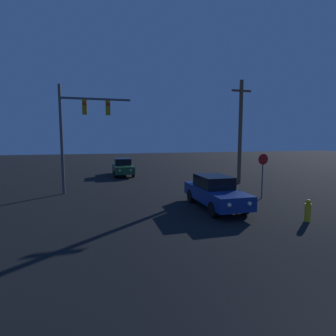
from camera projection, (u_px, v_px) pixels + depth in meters
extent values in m
cube|color=navy|center=(215.00, 194.00, 12.96)|extent=(1.73, 4.61, 0.65)
cube|color=black|center=(213.00, 181.00, 13.11)|extent=(1.46, 2.03, 0.59)
cylinder|color=black|center=(244.00, 207.00, 11.83)|extent=(0.19, 0.69, 0.69)
cylinder|color=black|center=(213.00, 209.00, 11.43)|extent=(0.19, 0.69, 0.69)
cylinder|color=black|center=(217.00, 194.00, 14.56)|extent=(0.19, 0.69, 0.69)
cylinder|color=black|center=(191.00, 196.00, 14.16)|extent=(0.19, 0.69, 0.69)
sphere|color=#F9EFC6|center=(250.00, 204.00, 10.85)|extent=(0.18, 0.18, 0.18)
sphere|color=#F9EFC6|center=(229.00, 205.00, 10.61)|extent=(0.18, 0.18, 0.18)
cube|color=#1E4728|center=(123.00, 168.00, 24.54)|extent=(1.72, 4.60, 0.65)
cube|color=black|center=(122.00, 161.00, 24.69)|extent=(1.45, 2.03, 0.59)
cylinder|color=black|center=(133.00, 173.00, 23.41)|extent=(0.19, 0.69, 0.69)
cylinder|color=black|center=(116.00, 174.00, 23.01)|extent=(0.19, 0.69, 0.69)
cylinder|color=black|center=(129.00, 170.00, 26.14)|extent=(0.19, 0.69, 0.69)
cylinder|color=black|center=(114.00, 170.00, 25.74)|extent=(0.19, 0.69, 0.69)
sphere|color=#F9EFC6|center=(131.00, 170.00, 22.43)|extent=(0.18, 0.18, 0.18)
sphere|color=#F9EFC6|center=(120.00, 171.00, 22.19)|extent=(0.18, 0.18, 0.18)
cylinder|color=#4C4C51|center=(62.00, 140.00, 15.97)|extent=(0.18, 0.18, 6.67)
cube|color=#4C4C51|center=(96.00, 99.00, 16.25)|extent=(4.22, 0.12, 0.12)
cube|color=#A57F14|center=(85.00, 107.00, 16.12)|extent=(0.28, 0.28, 0.90)
cylinder|color=red|center=(84.00, 103.00, 15.95)|extent=(0.20, 0.02, 0.20)
cube|color=#A57F14|center=(108.00, 108.00, 16.49)|extent=(0.28, 0.28, 0.90)
cylinder|color=red|center=(108.00, 104.00, 16.32)|extent=(0.20, 0.02, 0.20)
cylinder|color=#4C4C51|center=(262.00, 176.00, 14.93)|extent=(0.07, 0.07, 2.57)
cylinder|color=red|center=(263.00, 159.00, 14.80)|extent=(0.61, 0.03, 0.61)
cylinder|color=brown|center=(240.00, 133.00, 19.74)|extent=(0.28, 0.28, 7.74)
cube|color=brown|center=(241.00, 91.00, 19.40)|extent=(1.55, 0.14, 0.14)
cylinder|color=gold|center=(308.00, 213.00, 10.83)|extent=(0.24, 0.24, 0.75)
sphere|color=gold|center=(308.00, 202.00, 10.78)|extent=(0.22, 0.22, 0.22)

